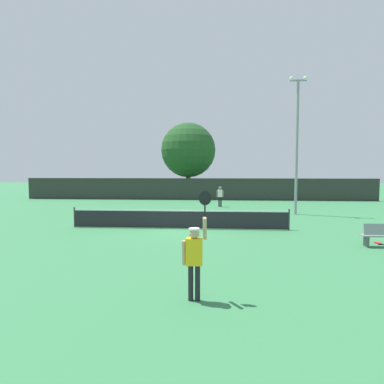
{
  "coord_description": "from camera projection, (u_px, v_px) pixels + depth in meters",
  "views": [
    {
      "loc": [
        1.88,
        -16.36,
        3.03
      ],
      "look_at": [
        0.42,
        3.45,
        1.67
      ],
      "focal_mm": 29.94,
      "sensor_mm": 36.0,
      "label": 1
    }
  ],
  "objects": [
    {
      "name": "player_receiving",
      "position": [
        220.0,
        195.0,
        26.4
      ],
      "size": [
        0.57,
        0.24,
        1.65
      ],
      "rotation": [
        0.0,
        0.0,
        3.14
      ],
      "color": "white",
      "rests_on": "ground"
    },
    {
      "name": "tennis_net",
      "position": [
        179.0,
        219.0,
        16.59
      ],
      "size": [
        11.27,
        0.08,
        1.07
      ],
      "color": "#232328",
      "rests_on": "ground"
    },
    {
      "name": "large_tree",
      "position": [
        188.0,
        150.0,
        37.92
      ],
      "size": [
        6.44,
        6.44,
        8.62
      ],
      "color": "brown",
      "rests_on": "ground"
    },
    {
      "name": "parked_car_far",
      "position": [
        250.0,
        188.0,
        40.1
      ],
      "size": [
        2.18,
        4.32,
        1.69
      ],
      "rotation": [
        0.0,
        0.0,
        -0.07
      ],
      "color": "white",
      "rests_on": "ground"
    },
    {
      "name": "parked_car_near",
      "position": [
        175.0,
        189.0,
        38.81
      ],
      "size": [
        2.48,
        4.43,
        1.69
      ],
      "rotation": [
        0.0,
        0.0,
        0.14
      ],
      "color": "#B7B7BC",
      "rests_on": "ground"
    },
    {
      "name": "parked_car_mid",
      "position": [
        214.0,
        189.0,
        39.29
      ],
      "size": [
        2.34,
        4.38,
        1.69
      ],
      "rotation": [
        0.0,
        0.0,
        -0.11
      ],
      "color": "white",
      "rests_on": "ground"
    },
    {
      "name": "player_serving",
      "position": [
        195.0,
        253.0,
        7.37
      ],
      "size": [
        0.67,
        0.4,
        2.55
      ],
      "color": "yellow",
      "rests_on": "ground"
    },
    {
      "name": "light_pole",
      "position": [
        297.0,
        138.0,
        21.63
      ],
      "size": [
        1.18,
        0.28,
        9.29
      ],
      "color": "gray",
      "rests_on": "ground"
    },
    {
      "name": "perimeter_fence",
      "position": [
        197.0,
        189.0,
        32.59
      ],
      "size": [
        35.74,
        0.12,
        2.21
      ],
      "primitive_type": "cube",
      "color": "#2D332D",
      "rests_on": "ground"
    },
    {
      "name": "tennis_ball",
      "position": [
        188.0,
        217.0,
        20.5
      ],
      "size": [
        0.07,
        0.07,
        0.07
      ],
      "primitive_type": "sphere",
      "color": "#CCE033",
      "rests_on": "ground"
    },
    {
      "name": "ground_plane",
      "position": [
        179.0,
        228.0,
        16.62
      ],
      "size": [
        120.0,
        120.0,
        0.0
      ],
      "primitive_type": "plane",
      "color": "#387F4C"
    },
    {
      "name": "spare_racket",
      "position": [
        378.0,
        243.0,
        13.25
      ],
      "size": [
        0.28,
        0.52,
        0.04
      ],
      "color": "black",
      "rests_on": "ground"
    }
  ]
}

